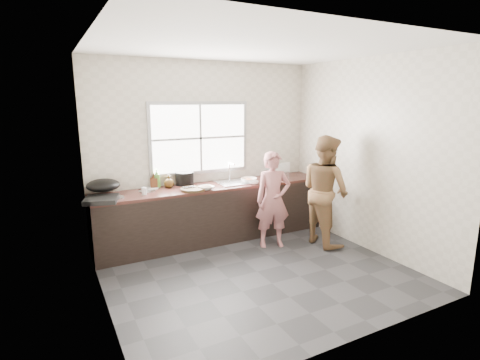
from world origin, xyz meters
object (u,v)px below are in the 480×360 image
woman (273,203)px  bottle_green (157,178)px  bottle_brown_short (169,182)px  wok (103,185)px  pot_lid_left (114,198)px  bowl_held (253,182)px  plate_food (150,188)px  pot_lid_right (147,191)px  dish_rack (277,170)px  bowl_mince (207,188)px  bottle_brown_tall (154,181)px  person_side (325,190)px  black_pot (185,178)px  bowl_crabs (249,181)px  burner (101,200)px  glass_jar (144,191)px  cutting_board (193,189)px

woman → bottle_green: woman is taller
bottle_brown_short → wok: (-0.92, -0.05, 0.06)m
bottle_brown_short → pot_lid_left: 0.86m
bowl_held → plate_food: size_ratio=0.80×
bowl_held → pot_lid_right: bowl_held is taller
wok → dish_rack: (2.70, -0.12, -0.01)m
bowl_mince → bottle_brown_tall: 0.78m
person_side → black_pot: size_ratio=5.95×
bowl_mince → bottle_brown_tall: (-0.64, 0.44, 0.08)m
bowl_held → wok: (-2.14, 0.32, 0.11)m
bowl_crabs → person_side: bearing=-43.1°
black_pot → bowl_mince: bearing=-68.4°
bowl_mince → woman: bearing=-26.7°
bowl_mince → bowl_crabs: 0.76m
person_side → bowl_held: (-0.82, 0.69, 0.07)m
dish_rack → bowl_mince: bearing=171.1°
pot_lid_right → person_side: bearing=-22.1°
burner → pot_lid_right: size_ratio=1.68×
person_side → bottle_green: bearing=63.2°
plate_food → pot_lid_right: 0.17m
plate_food → glass_jar: 0.35m
bowl_held → wok: size_ratio=0.43×
plate_food → bottle_brown_tall: 0.11m
bowl_held → glass_jar: 1.65m
person_side → cutting_board: size_ratio=4.66×
bowl_crabs → dish_rack: size_ratio=0.56×
pot_lid_right → black_pot: bearing=14.5°
wok → person_side: bearing=-18.8°
bottle_brown_tall → dish_rack: dish_rack is taller
pot_lid_right → glass_jar: bearing=-116.5°
bottle_green → black_pot: bearing=0.0°
cutting_board → black_pot: bearing=86.8°
wok → bottle_brown_short: bearing=3.3°
bowl_mince → wok: wok is taller
cutting_board → bowl_mince: size_ratio=1.69×
plate_food → bottle_brown_short: bottle_brown_short is taller
glass_jar → bottle_brown_short: bearing=30.6°
glass_jar → burner: glass_jar is taller
cutting_board → bottle_brown_short: (-0.24, 0.34, 0.07)m
woman → bottle_green: 1.73m
burner → dish_rack: 2.78m
glass_jar → person_side: bearing=-18.2°
woman → bowl_crabs: bearing=118.2°
black_pot → bottle_brown_tall: size_ratio=1.31×
black_pot → bottle_brown_short: (-0.26, -0.07, -0.01)m
burner → pot_lid_left: burner is taller
plate_food → burner: size_ratio=0.60×
person_side → bowl_crabs: bearing=47.2°
black_pot → pot_lid_right: black_pot is taller
pot_lid_left → woman: bearing=-14.6°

